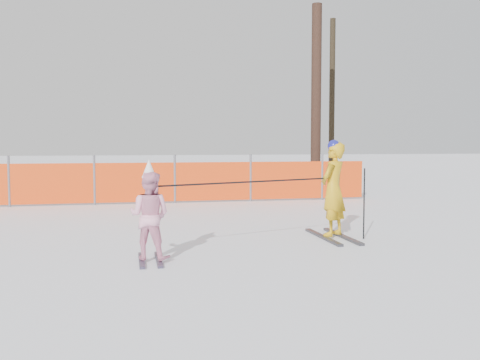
% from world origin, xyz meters
% --- Properties ---
extents(ground, '(120.00, 120.00, 0.00)m').
position_xyz_m(ground, '(0.00, 0.00, 0.00)').
color(ground, white).
rests_on(ground, ground).
extents(adult, '(0.66, 1.51, 1.60)m').
position_xyz_m(adult, '(1.64, 0.90, 0.79)').
color(adult, black).
rests_on(adult, ground).
extents(child, '(0.69, 0.91, 1.34)m').
position_xyz_m(child, '(-1.36, -0.24, 0.61)').
color(child, black).
rests_on(child, ground).
extents(ski_poles, '(3.35, 1.07, 1.15)m').
position_xyz_m(ski_poles, '(0.68, 0.43, 0.87)').
color(ski_poles, black).
rests_on(ski_poles, ground).
extents(safety_fence, '(17.19, 0.06, 1.25)m').
position_xyz_m(safety_fence, '(-3.93, 6.48, 0.56)').
color(safety_fence, '#595960').
rests_on(safety_fence, ground).
extents(tree_trunks, '(1.88, 3.02, 6.16)m').
position_xyz_m(tree_trunks, '(4.75, 9.86, 3.00)').
color(tree_trunks, '#301D15').
rests_on(tree_trunks, ground).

